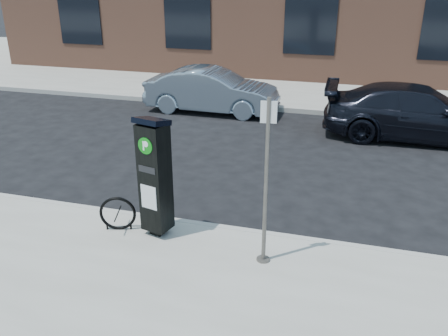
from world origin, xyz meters
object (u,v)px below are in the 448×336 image
(sign_pole, at_px, (266,185))
(bike_rack, at_px, (118,214))
(car_silver, at_px, (212,91))
(car_dark, at_px, (418,113))
(parking_kiosk, at_px, (155,176))

(sign_pole, height_order, bike_rack, sign_pole)
(car_silver, relative_size, car_dark, 0.85)
(car_silver, bearing_deg, bike_rack, -173.87)
(parking_kiosk, distance_m, car_silver, 8.09)
(sign_pole, bearing_deg, car_silver, 103.70)
(parking_kiosk, bearing_deg, sign_pole, 4.62)
(sign_pole, relative_size, bike_rack, 4.12)
(bike_rack, distance_m, car_silver, 8.05)
(sign_pole, distance_m, car_silver, 8.96)
(sign_pole, distance_m, car_dark, 7.81)
(sign_pole, distance_m, bike_rack, 2.82)
(bike_rack, relative_size, car_dark, 0.13)
(bike_rack, bearing_deg, sign_pole, -21.76)
(car_dark, bearing_deg, parking_kiosk, 144.70)
(sign_pole, bearing_deg, parking_kiosk, 161.73)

